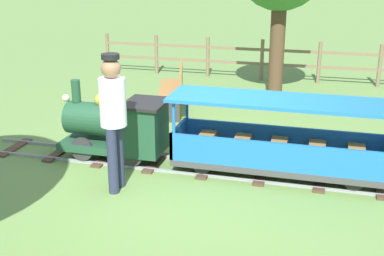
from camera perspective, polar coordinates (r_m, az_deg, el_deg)
name	(u,v)px	position (r m, az deg, el deg)	size (l,w,h in m)	color
ground_plane	(204,169)	(6.54, 1.40, -4.69)	(60.00, 60.00, 0.00)	#608442
track	(207,168)	(6.53, 1.70, -4.58)	(0.70, 6.40, 0.04)	gray
locomotive	(118,126)	(6.72, -8.39, 0.21)	(0.66, 1.45, 1.04)	#1E472D
passenger_car	(278,146)	(6.24, 9.80, -1.98)	(0.76, 2.70, 0.97)	#3F3F3F
conductor_person	(113,112)	(5.72, -8.94, 1.77)	(0.30, 0.30, 1.62)	#282D47
park_bench	(174,89)	(8.82, -2.08, 4.43)	(1.36, 0.74, 0.82)	olive
fence_section	(262,58)	(11.30, 7.96, 7.83)	(0.08, 7.48, 0.90)	#756047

